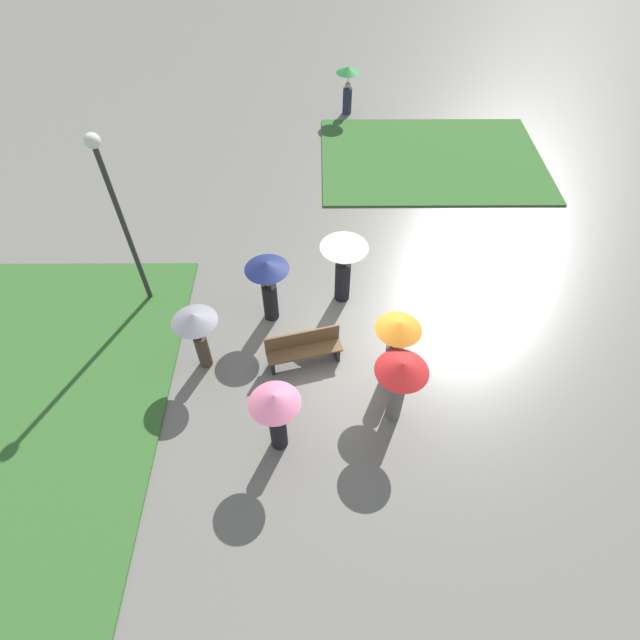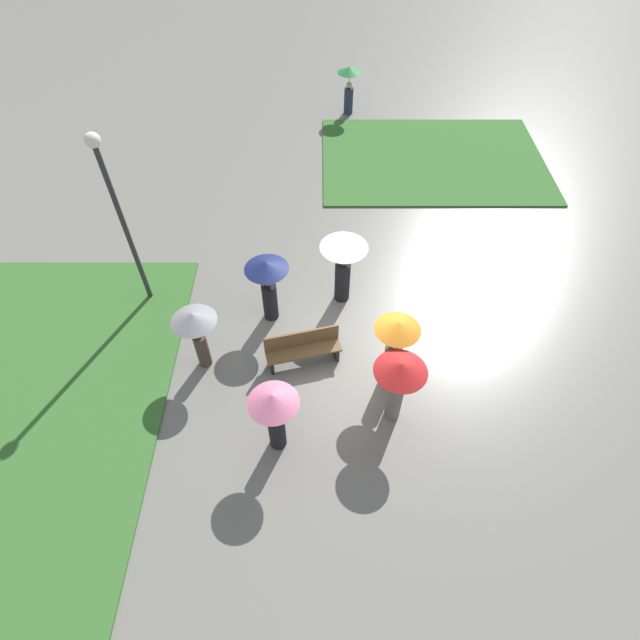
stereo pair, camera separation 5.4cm
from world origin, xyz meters
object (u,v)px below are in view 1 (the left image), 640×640
at_px(crowd_person_white, 343,260).
at_px(crowd_person_orange, 396,342).
at_px(park_bench, 304,347).
at_px(crowd_person_pink, 276,410).
at_px(lone_walker_far_path, 348,82).
at_px(crowd_person_navy, 268,281).
at_px(crowd_person_grey, 196,328).
at_px(lamp_post, 116,205).
at_px(crowd_person_red, 400,378).

bearing_deg(crowd_person_white, crowd_person_orange, 141.74).
distance_m(park_bench, crowd_person_pink, 2.36).
xyz_separation_m(park_bench, lone_walker_far_path, (1.51, 12.10, 0.73)).
bearing_deg(crowd_person_navy, crowd_person_orange, -110.33).
bearing_deg(crowd_person_pink, crowd_person_grey, 86.04).
distance_m(park_bench, crowd_person_white, 2.41).
height_order(lamp_post, crowd_person_pink, lamp_post).
xyz_separation_m(crowd_person_red, lone_walker_far_path, (-0.45, 13.58, -0.19)).
xyz_separation_m(park_bench, crowd_person_red, (1.95, -1.48, 0.92)).
bearing_deg(crowd_person_white, crowd_person_red, 135.65).
relative_size(park_bench, crowd_person_navy, 0.97).
distance_m(crowd_person_white, lone_walker_far_path, 10.08).
height_order(crowd_person_navy, crowd_person_orange, crowd_person_orange).
relative_size(crowd_person_red, lone_walker_far_path, 1.06).
xyz_separation_m(crowd_person_orange, lone_walker_far_path, (-0.48, 12.61, -0.10)).
height_order(crowd_person_white, lone_walker_far_path, crowd_person_white).
distance_m(lamp_post, crowd_person_grey, 3.24).
distance_m(crowd_person_grey, crowd_person_red, 4.48).
bearing_deg(crowd_person_pink, crowd_person_navy, 50.40).
xyz_separation_m(crowd_person_pink, crowd_person_red, (2.43, 0.67, 0.07)).
xyz_separation_m(park_bench, crowd_person_pink, (-0.47, -2.15, 0.85)).
distance_m(crowd_person_grey, crowd_person_white, 3.90).
distance_m(crowd_person_white, crowd_person_red, 3.66).
xyz_separation_m(park_bench, crowd_person_white, (0.97, 2.04, 0.86)).
bearing_deg(park_bench, lamp_post, 139.31).
bearing_deg(crowd_person_orange, crowd_person_grey, -11.36).
xyz_separation_m(lamp_post, crowd_person_pink, (3.61, -4.19, -1.65)).
height_order(park_bench, crowd_person_grey, crowd_person_grey).
relative_size(lamp_post, crowd_person_pink, 2.53).
xyz_separation_m(crowd_person_grey, crowd_person_red, (4.25, -1.39, 0.08)).
distance_m(crowd_person_navy, crowd_person_orange, 3.40).
xyz_separation_m(crowd_person_pink, crowd_person_white, (1.44, 4.19, 0.01)).
height_order(park_bench, crowd_person_red, crowd_person_red).
relative_size(crowd_person_white, lone_walker_far_path, 1.09).
height_order(park_bench, crowd_person_orange, crowd_person_orange).
xyz_separation_m(crowd_person_grey, crowd_person_navy, (1.46, 1.48, -0.04)).
distance_m(crowd_person_pink, crowd_person_navy, 3.56).
distance_m(crowd_person_grey, crowd_person_pink, 2.75).
relative_size(park_bench, crowd_person_orange, 0.92).
xyz_separation_m(crowd_person_navy, lone_walker_far_path, (2.35, 10.71, -0.07)).
bearing_deg(crowd_person_pink, crowd_person_orange, -11.77).
distance_m(crowd_person_pink, crowd_person_white, 4.43).
distance_m(lamp_post, crowd_person_white, 5.30).
relative_size(crowd_person_orange, crowd_person_red, 1.04).
height_order(crowd_person_pink, crowd_person_orange, crowd_person_orange).
bearing_deg(crowd_person_pink, lone_walker_far_path, 36.56).
bearing_deg(crowd_person_white, lone_walker_far_path, -63.12).
relative_size(crowd_person_navy, crowd_person_white, 0.96).
bearing_deg(crowd_person_grey, crowd_person_red, -118.79).
bearing_deg(crowd_person_red, lamp_post, -46.23).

